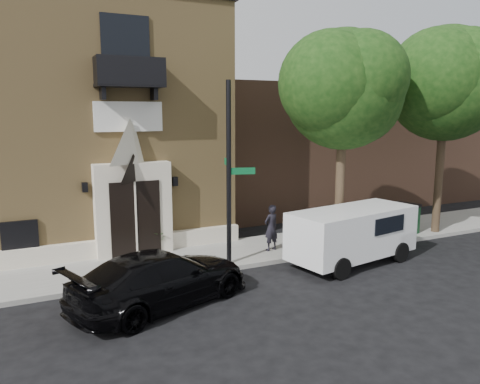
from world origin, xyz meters
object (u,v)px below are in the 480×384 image
at_px(black_sedan, 162,278).
at_px(cargo_van, 356,233).
at_px(street_sign, 229,174).
at_px(pedestrian_near, 271,228).
at_px(fire_hydrant, 361,233).
at_px(dumpster, 398,220).

bearing_deg(black_sedan, cargo_van, -104.42).
relative_size(street_sign, pedestrian_near, 3.55).
distance_m(street_sign, fire_hydrant, 6.05).
bearing_deg(fire_hydrant, pedestrian_near, 169.03).
height_order(cargo_van, fire_hydrant, cargo_van).
height_order(black_sedan, cargo_van, cargo_van).
relative_size(black_sedan, fire_hydrant, 6.44).
distance_m(fire_hydrant, pedestrian_near, 3.63).
height_order(street_sign, dumpster, street_sign).
distance_m(dumpster, pedestrian_near, 5.65).
bearing_deg(cargo_van, dumpster, 15.69).
relative_size(cargo_van, dumpster, 2.29).
xyz_separation_m(black_sedan, dumpster, (10.45, 2.31, 0.04)).
height_order(black_sedan, dumpster, black_sedan).
relative_size(cargo_van, fire_hydrant, 6.15).
distance_m(cargo_van, pedestrian_near, 2.95).
bearing_deg(cargo_van, pedestrian_near, 126.22).
bearing_deg(street_sign, pedestrian_near, 34.83).
bearing_deg(pedestrian_near, street_sign, 4.39).
xyz_separation_m(street_sign, dumpster, (7.57, 0.29, -2.34)).
relative_size(black_sedan, dumpster, 2.40).
bearing_deg(cargo_van, fire_hydrant, 34.25).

